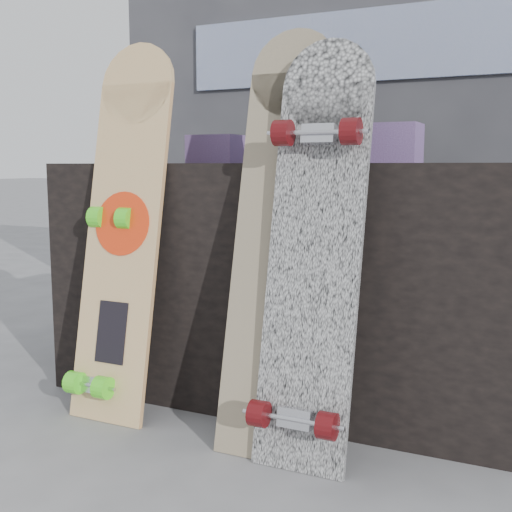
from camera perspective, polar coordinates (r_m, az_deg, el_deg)
The scene contains 10 objects.
ground at distance 1.89m, azimuth -2.72°, elevation -16.83°, with size 60.00×60.00×0.00m, color slate.
vendor_table at distance 2.20m, azimuth 3.32°, elevation -2.26°, with size 1.60×0.60×0.80m, color black.
booth at distance 2.99m, azimuth 9.72°, elevation 13.87°, with size 2.40×0.22×2.20m.
merch_box_purple at distance 2.31m, azimuth -3.64°, elevation 9.44°, with size 0.18×0.12×0.10m, color #4D3165.
merch_box_small at distance 2.03m, azimuth 12.38°, elevation 9.75°, with size 0.14×0.14×0.12m, color #4D3165.
merch_box_flat at distance 2.18m, azimuth 6.88°, elevation 8.96°, with size 0.22×0.10×0.06m, color #D1B78C.
longboard_geisha at distance 2.08m, azimuth -11.61°, elevation 3.29°, with size 0.27×0.26×1.19m.
longboard_celtic at distance 1.79m, azimuth 2.11°, elevation 2.78°, with size 0.26×0.30×1.18m.
longboard_cascadia at distance 1.70m, azimuth 5.18°, elevation 1.11°, with size 0.26×0.31×1.14m.
skateboard_dark at distance 2.12m, azimuth -12.77°, elevation -2.68°, with size 0.18×0.29×0.80m.
Camera 1 is at (0.81, -1.51, 0.79)m, focal length 45.00 mm.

